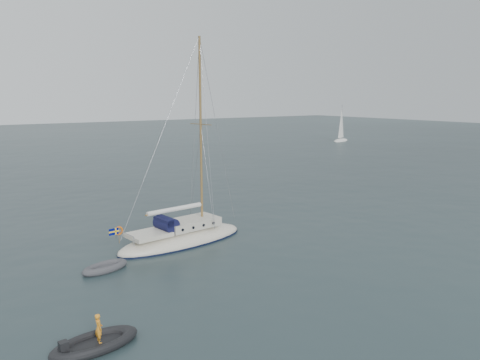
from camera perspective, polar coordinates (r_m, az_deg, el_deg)
ground at (r=32.04m, az=-0.40°, el=-7.30°), size 300.00×300.00×0.00m
sailboat at (r=31.35m, az=-7.09°, el=-5.75°), size 9.86×2.95×14.04m
dinghy at (r=27.69m, az=-16.12°, el=-10.20°), size 2.79×1.26×0.40m
rib at (r=20.00m, az=-17.31°, el=-18.42°), size 3.53×1.61×1.37m
distant_yacht_b at (r=103.36m, az=12.24°, el=6.58°), size 6.18×3.29×8.18m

